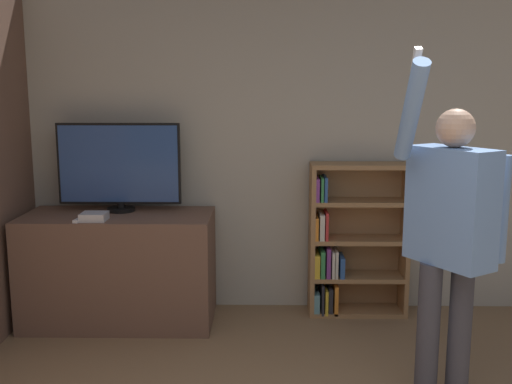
{
  "coord_description": "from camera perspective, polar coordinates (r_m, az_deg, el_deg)",
  "views": [
    {
      "loc": [
        -0.2,
        -1.88,
        1.84
      ],
      "look_at": [
        -0.26,
        1.96,
        1.17
      ],
      "focal_mm": 42.0,
      "sensor_mm": 36.0,
      "label": 1
    }
  ],
  "objects": [
    {
      "name": "tv_ledge",
      "position": [
        4.87,
        -12.86,
        -7.1
      ],
      "size": [
        1.46,
        0.67,
        0.87
      ],
      "color": "brown",
      "rests_on": "ground_plane"
    },
    {
      "name": "wall_back",
      "position": [
        4.94,
        3.27,
        4.23
      ],
      "size": [
        6.26,
        0.06,
        2.7
      ],
      "color": "#B2AD9E",
      "rests_on": "ground_plane"
    },
    {
      "name": "game_console",
      "position": [
        4.58,
        -15.17,
        -2.28
      ],
      "size": [
        0.19,
        0.17,
        0.06
      ],
      "color": "silver",
      "rests_on": "tv_ledge"
    },
    {
      "name": "person",
      "position": [
        3.49,
        17.98,
        -3.47
      ],
      "size": [
        0.63,
        0.59,
        2.04
      ],
      "rotation": [
        0.0,
        0.0,
        -1.0
      ],
      "color": "#383842",
      "rests_on": "ground_plane"
    },
    {
      "name": "bookshelf",
      "position": [
        4.95,
        8.93,
        -4.88
      ],
      "size": [
        0.79,
        0.28,
        1.25
      ],
      "color": "#997047",
      "rests_on": "ground_plane"
    },
    {
      "name": "television",
      "position": [
        4.82,
        -12.89,
        2.41
      ],
      "size": [
        0.96,
        0.22,
        0.7
      ],
      "color": "black",
      "rests_on": "tv_ledge"
    },
    {
      "name": "remote_loose",
      "position": [
        4.59,
        -16.54,
        -2.56
      ],
      "size": [
        0.05,
        0.14,
        0.02
      ],
      "color": "white",
      "rests_on": "tv_ledge"
    }
  ]
}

